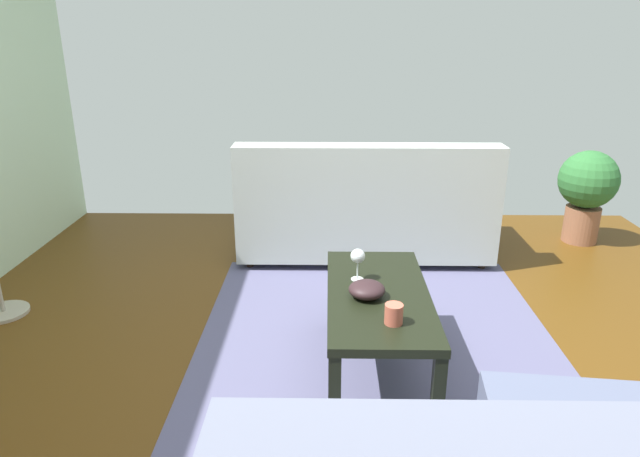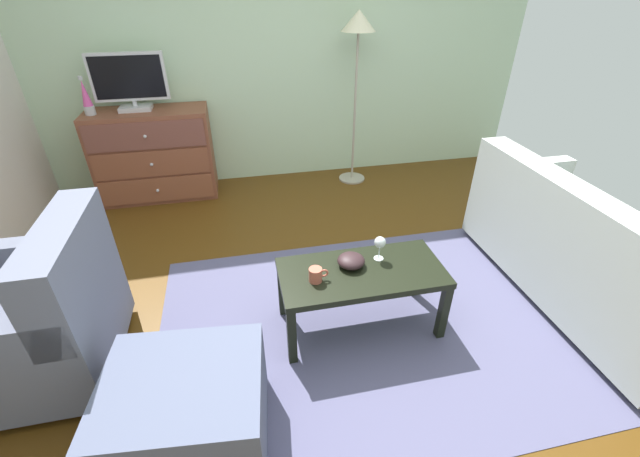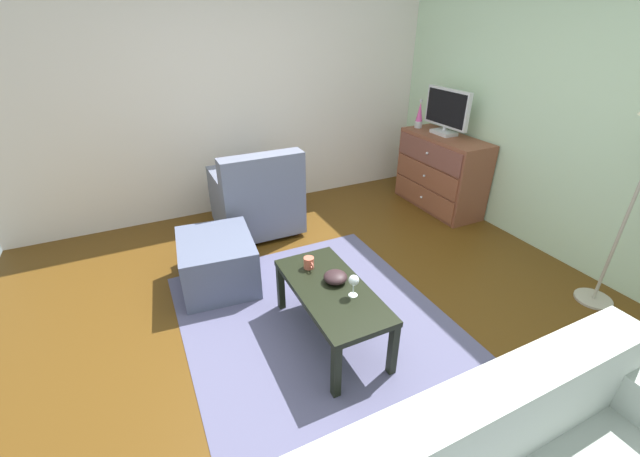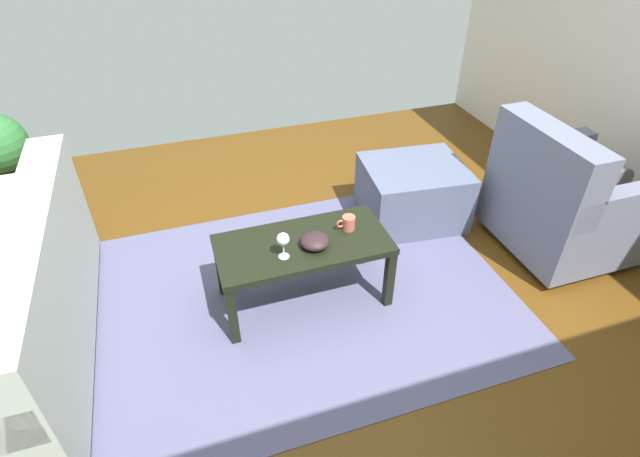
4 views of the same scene
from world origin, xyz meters
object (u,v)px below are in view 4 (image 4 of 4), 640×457
at_px(coffee_table, 303,250).
at_px(ottoman, 412,193).
at_px(wine_glass, 283,240).
at_px(bowl_decorative, 315,241).
at_px(armchair, 564,200).
at_px(mug, 348,223).
at_px(couch_large, 1,314).

height_order(coffee_table, ottoman, same).
distance_m(wine_glass, bowl_decorative, 0.21).
distance_m(armchair, ottoman, 1.00).
xyz_separation_m(wine_glass, bowl_decorative, (-0.19, -0.03, -0.08)).
distance_m(mug, ottoman, 0.93).
distance_m(wine_glass, mug, 0.45).
height_order(couch_large, ottoman, couch_large).
xyz_separation_m(mug, couch_large, (1.85, 0.01, -0.14)).
distance_m(couch_large, armchair, 3.35).
height_order(wine_glass, mug, wine_glass).
distance_m(bowl_decorative, couch_large, 1.63).
relative_size(wine_glass, bowl_decorative, 0.95).
xyz_separation_m(coffee_table, mug, (-0.29, -0.04, 0.10)).
distance_m(bowl_decorative, ottoman, 1.16).
height_order(bowl_decorative, couch_large, couch_large).
relative_size(wine_glass, ottoman, 0.22).
bearing_deg(mug, bowl_decorative, 21.98).
bearing_deg(ottoman, armchair, 141.98).
xyz_separation_m(mug, ottoman, (-0.71, -0.53, -0.26)).
height_order(mug, couch_large, couch_large).
xyz_separation_m(bowl_decorative, armchair, (-1.73, -0.02, -0.10)).
bearing_deg(wine_glass, bowl_decorative, -169.85).
xyz_separation_m(couch_large, ottoman, (-2.57, -0.54, -0.12)).
bearing_deg(ottoman, wine_glass, 30.18).
xyz_separation_m(wine_glass, couch_large, (1.43, -0.12, -0.21)).
relative_size(coffee_table, wine_glass, 6.26).
xyz_separation_m(wine_glass, ottoman, (-1.13, -0.66, -0.33)).
bearing_deg(couch_large, ottoman, -168.18).
distance_m(coffee_table, couch_large, 1.57).
distance_m(coffee_table, wine_glass, 0.24).
height_order(wine_glass, ottoman, wine_glass).
height_order(wine_glass, bowl_decorative, wine_glass).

